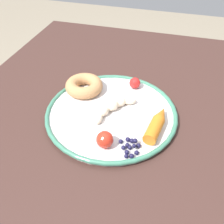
% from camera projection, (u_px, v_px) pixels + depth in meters
% --- Properties ---
extents(dining_table, '(1.12, 0.90, 0.75)m').
position_uv_depth(dining_table, '(112.00, 135.00, 0.75)').
color(dining_table, '#3E2621').
rests_on(dining_table, ground_plane).
extents(plate, '(0.36, 0.36, 0.02)m').
position_uv_depth(plate, '(112.00, 113.00, 0.68)').
color(plate, silver).
rests_on(plate, dining_table).
extents(banana, '(0.13, 0.09, 0.03)m').
position_uv_depth(banana, '(112.00, 107.00, 0.67)').
color(banana, beige).
rests_on(banana, plate).
extents(carrot_orange, '(0.13, 0.05, 0.03)m').
position_uv_depth(carrot_orange, '(157.00, 123.00, 0.62)').
color(carrot_orange, orange).
rests_on(carrot_orange, plate).
extents(donut, '(0.16, 0.16, 0.04)m').
position_uv_depth(donut, '(84.00, 86.00, 0.74)').
color(donut, tan).
rests_on(donut, plate).
extents(blueberry_pile, '(0.06, 0.05, 0.02)m').
position_uv_depth(blueberry_pile, '(130.00, 146.00, 0.58)').
color(blueberry_pile, '#191638').
rests_on(blueberry_pile, plate).
extents(tomato_near, '(0.04, 0.04, 0.04)m').
position_uv_depth(tomato_near, '(105.00, 140.00, 0.57)').
color(tomato_near, red).
rests_on(tomato_near, plate).
extents(tomato_mid, '(0.03, 0.03, 0.03)m').
position_uv_depth(tomato_mid, '(135.00, 83.00, 0.75)').
color(tomato_mid, red).
rests_on(tomato_mid, plate).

